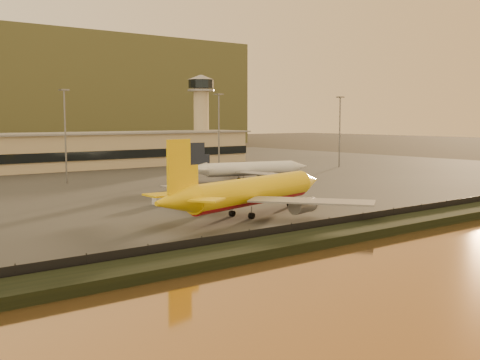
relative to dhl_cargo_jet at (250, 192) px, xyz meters
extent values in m
plane|color=black|center=(5.31, -7.11, -4.51)|extent=(900.00, 900.00, 0.00)
cube|color=black|center=(5.31, -24.11, -3.81)|extent=(320.00, 7.00, 1.40)
cube|color=#2D2D2D|center=(5.31, 87.89, -4.41)|extent=(320.00, 220.00, 0.20)
cube|color=black|center=(5.31, -20.11, -3.21)|extent=(300.00, 0.05, 2.20)
cube|color=#C9AF8B|center=(5.31, 117.89, 1.69)|extent=(160.00, 22.00, 12.00)
cube|color=black|center=(5.31, 106.69, 0.69)|extent=(160.00, 0.60, 3.00)
cube|color=gray|center=(5.31, 117.89, 7.99)|extent=(164.00, 24.00, 0.60)
cylinder|color=#C9AF8B|center=(75.31, 123.89, 10.69)|extent=(6.40, 6.40, 30.00)
cylinder|color=black|center=(75.31, 123.89, 27.44)|extent=(10.40, 10.40, 3.50)
cone|color=gray|center=(75.31, 123.89, 30.19)|extent=(11.20, 11.20, 2.00)
cylinder|color=gray|center=(75.31, 123.89, 24.89)|extent=(11.20, 11.20, 0.80)
cylinder|color=slate|center=(-4.69, 72.89, 8.19)|extent=(0.50, 0.50, 25.00)
cube|color=slate|center=(-4.69, 72.89, 20.89)|extent=(2.20, 2.20, 0.40)
cylinder|color=slate|center=(45.31, 70.89, 8.19)|extent=(0.50, 0.50, 25.00)
cube|color=slate|center=(45.31, 70.89, 20.89)|extent=(2.20, 2.20, 0.40)
cylinder|color=slate|center=(95.31, 64.89, 8.19)|extent=(0.50, 0.50, 25.00)
cube|color=slate|center=(95.31, 64.89, 20.89)|extent=(2.20, 2.20, 0.40)
cube|color=olive|center=(95.31, 332.89, 30.49)|extent=(220.00, 160.00, 70.00)
cylinder|color=yellow|center=(0.85, 0.23, 0.26)|extent=(33.45, 13.23, 4.81)
cylinder|color=#A6090F|center=(0.85, 0.23, -0.58)|extent=(32.28, 11.96, 3.76)
cone|color=yellow|center=(20.09, 5.35, 0.26)|extent=(7.50, 6.32, 4.81)
cone|color=yellow|center=(-19.28, -5.13, 0.62)|extent=(9.29, 6.80, 4.81)
cube|color=yellow|center=(-18.39, -4.89, 5.92)|extent=(5.02, 1.68, 8.43)
cube|color=yellow|center=(-18.73, 0.00, 0.98)|extent=(4.87, 4.82, 0.29)
cube|color=yellow|center=(-16.25, -9.31, 0.98)|extent=(6.37, 6.36, 0.29)
cube|color=gray|center=(-3.34, 12.38, -0.58)|extent=(9.01, 21.47, 0.29)
cylinder|color=gray|center=(-0.30, 9.96, -1.91)|extent=(6.05, 3.99, 2.65)
cube|color=gray|center=(3.26, -12.40, -0.58)|extent=(17.69, 20.55, 0.29)
cylinder|color=gray|center=(4.69, -8.79, -1.91)|extent=(6.05, 3.99, 2.65)
cylinder|color=black|center=(13.16, 3.50, -3.78)|extent=(1.24, 1.09, 1.06)
cylinder|color=slate|center=(13.16, 3.50, -3.23)|extent=(0.19, 0.19, 2.17)
cylinder|color=black|center=(-1.95, -2.76, -3.78)|extent=(1.24, 1.09, 1.06)
cylinder|color=slate|center=(-1.95, -2.76, -3.23)|extent=(0.19, 0.19, 2.17)
cylinder|color=black|center=(-3.06, 1.43, -3.78)|extent=(1.24, 1.09, 1.06)
cylinder|color=slate|center=(-3.06, 1.43, -3.23)|extent=(0.19, 0.19, 2.17)
cylinder|color=white|center=(39.17, 47.71, -0.82)|extent=(26.56, 10.19, 3.68)
cylinder|color=gray|center=(39.17, 47.71, -1.46)|extent=(25.64, 9.22, 2.87)
cone|color=white|center=(54.48, 43.75, -0.82)|extent=(5.91, 4.85, 3.68)
cone|color=white|center=(23.15, 51.85, -0.54)|extent=(7.33, 5.22, 3.68)
cube|color=black|center=(23.86, 51.67, 3.50)|extent=(3.99, 1.30, 6.44)
cube|color=white|center=(25.49, 55.04, -0.27)|extent=(4.98, 4.92, 0.22)
cube|color=white|center=(23.65, 47.92, -0.27)|extent=(3.88, 3.71, 0.22)
cube|color=gray|center=(40.99, 57.68, -1.46)|extent=(13.98, 16.37, 0.22)
cylinder|color=gray|center=(42.15, 54.82, -2.47)|extent=(4.78, 3.06, 2.02)
cube|color=gray|center=(35.93, 38.10, -1.46)|extent=(7.27, 17.08, 0.22)
cylinder|color=gray|center=(38.33, 40.04, -2.47)|extent=(4.78, 3.06, 2.02)
cylinder|color=black|center=(48.96, 45.18, -3.91)|extent=(0.94, 0.83, 0.81)
cylinder|color=slate|center=(48.96, 45.18, -3.49)|extent=(0.19, 0.19, 1.65)
cylinder|color=black|center=(36.09, 46.80, -3.91)|extent=(0.94, 0.83, 0.81)
cylinder|color=slate|center=(36.09, 46.80, -3.49)|extent=(0.19, 0.19, 1.65)
cylinder|color=black|center=(36.92, 50.00, -3.91)|extent=(0.94, 0.83, 0.81)
cylinder|color=slate|center=(36.92, 50.00, -3.49)|extent=(0.19, 0.19, 1.65)
cube|color=yellow|center=(18.09, 20.06, -3.54)|extent=(3.74, 2.66, 1.54)
cube|color=white|center=(-4.66, 22.71, -3.37)|extent=(4.39, 2.38, 1.89)
camera|label=1|loc=(-68.71, -83.56, 13.38)|focal=45.00mm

